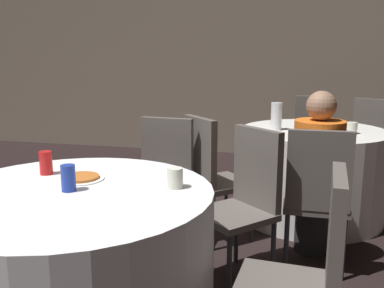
{
  "coord_description": "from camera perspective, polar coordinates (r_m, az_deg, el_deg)",
  "views": [
    {
      "loc": [
        1.1,
        -1.75,
        1.36
      ],
      "look_at": [
        0.53,
        0.63,
        0.86
      ],
      "focal_mm": 40.0,
      "sensor_mm": 36.0,
      "label": 1
    }
  ],
  "objects": [
    {
      "name": "soda_can_blue",
      "position": [
        2.03,
        -16.17,
        -4.39
      ],
      "size": [
        0.07,
        0.07,
        0.12
      ],
      "color": "#1E38A5",
      "rests_on": "table_near"
    },
    {
      "name": "chair_near_north",
      "position": [
        3.0,
        -3.91,
        -4.01
      ],
      "size": [
        0.44,
        0.44,
        0.94
      ],
      "rotation": [
        0.0,
        0.0,
        -3.23
      ],
      "color": "#59514C",
      "rests_on": "ground_plane"
    },
    {
      "name": "chair_far_north",
      "position": [
        4.76,
        15.71,
        1.47
      ],
      "size": [
        0.41,
        0.42,
        0.94
      ],
      "rotation": [
        0.0,
        0.0,
        -3.17
      ],
      "color": "#59514C",
      "rests_on": "ground_plane"
    },
    {
      "name": "person_orange_shirt",
      "position": [
        2.92,
        16.24,
        -4.42
      ],
      "size": [
        0.31,
        0.5,
        1.15
      ],
      "rotation": [
        0.0,
        0.0,
        -0.0
      ],
      "color": "#282828",
      "rests_on": "ground_plane"
    },
    {
      "name": "chair_near_northeast",
      "position": [
        2.63,
        7.28,
        -6.38
      ],
      "size": [
        0.56,
        0.56,
        0.94
      ],
      "rotation": [
        0.0,
        0.0,
        -3.87
      ],
      "color": "#59514C",
      "rests_on": "ground_plane"
    },
    {
      "name": "table_near",
      "position": [
        2.19,
        -15.1,
        -15.53
      ],
      "size": [
        1.3,
        1.3,
        0.76
      ],
      "color": "silver",
      "rests_on": "ground_plane"
    },
    {
      "name": "chair_far_northeast",
      "position": [
        4.65,
        22.29,
        0.79
      ],
      "size": [
        0.55,
        0.55,
        0.94
      ],
      "rotation": [
        0.0,
        0.0,
        -3.72
      ],
      "color": "#59514C",
      "rests_on": "ground_plane"
    },
    {
      "name": "table_far",
      "position": [
        3.8,
        15.6,
        -3.76
      ],
      "size": [
        1.21,
        1.21,
        0.76
      ],
      "color": "white",
      "rests_on": "ground_plane"
    },
    {
      "name": "chair_far_south",
      "position": [
        2.77,
        16.34,
        -5.84
      ],
      "size": [
        0.4,
        0.41,
        0.94
      ],
      "rotation": [
        0.0,
        0.0,
        -0.0
      ],
      "color": "#59514C",
      "rests_on": "ground_plane"
    },
    {
      "name": "bottle_far",
      "position": [
        3.61,
        11.18,
        3.64
      ],
      "size": [
        0.09,
        0.09,
        0.23
      ],
      "color": "white",
      "rests_on": "table_far"
    },
    {
      "name": "cup_far",
      "position": [
        3.61,
        20.51,
        2.01
      ],
      "size": [
        0.09,
        0.09,
        0.09
      ],
      "color": "silver",
      "rests_on": "table_far"
    },
    {
      "name": "pizza_plate_near",
      "position": [
        2.22,
        -14.68,
        -4.4
      ],
      "size": [
        0.24,
        0.24,
        0.02
      ],
      "color": "white",
      "rests_on": "table_near"
    },
    {
      "name": "chair_far_southwest",
      "position": [
        3.13,
        2.36,
        -3.34
      ],
      "size": [
        0.57,
        0.57,
        0.94
      ],
      "rotation": [
        0.0,
        0.0,
        -0.82
      ],
      "color": "#59514C",
      "rests_on": "ground_plane"
    },
    {
      "name": "cup_near",
      "position": [
        2.0,
        -2.29,
        -4.55
      ],
      "size": [
        0.07,
        0.07,
        0.1
      ],
      "color": "silver",
      "rests_on": "table_near"
    },
    {
      "name": "soda_can_red",
      "position": [
        2.35,
        -18.9,
        -2.4
      ],
      "size": [
        0.07,
        0.07,
        0.12
      ],
      "color": "red",
      "rests_on": "table_near"
    },
    {
      "name": "wall_back",
      "position": [
        6.05,
        3.1,
        12.07
      ],
      "size": [
        16.0,
        0.06,
        2.8
      ],
      "color": "gray",
      "rests_on": "ground_plane"
    },
    {
      "name": "chair_near_east",
      "position": [
        1.81,
        15.59,
        -15.45
      ],
      "size": [
        0.43,
        0.43,
        0.94
      ],
      "rotation": [
        0.0,
        0.0,
        1.5
      ],
      "color": "#59514C",
      "rests_on": "ground_plane"
    }
  ]
}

